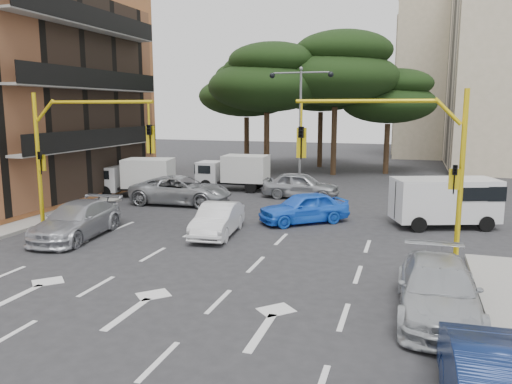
{
  "coord_description": "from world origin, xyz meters",
  "views": [
    {
      "loc": [
        6.97,
        -15.87,
        5.4
      ],
      "look_at": [
        0.34,
        5.33,
        1.6
      ],
      "focal_mm": 35.0,
      "sensor_mm": 36.0,
      "label": 1
    }
  ],
  "objects_px": {
    "car_silver_wagon": "(77,220)",
    "street_lamp_center": "(301,106)",
    "signal_mast_left": "(72,143)",
    "car_blue_compact": "(304,208)",
    "car_white_hatch": "(218,220)",
    "van_white": "(444,202)",
    "car_silver_cross_b": "(301,185)",
    "car_silver_parked": "(438,290)",
    "box_truck_a": "(135,178)",
    "car_silver_cross_a": "(181,190)",
    "box_truck_b": "(233,173)",
    "signal_mast_right": "(407,152)"
  },
  "relations": [
    {
      "from": "van_white",
      "to": "car_silver_cross_b",
      "type": "bearing_deg",
      "value": -143.65
    },
    {
      "from": "car_silver_parked",
      "to": "box_truck_a",
      "type": "xyz_separation_m",
      "value": [
        -16.8,
        13.26,
        0.44
      ]
    },
    {
      "from": "signal_mast_left",
      "to": "box_truck_b",
      "type": "xyz_separation_m",
      "value": [
        2.7,
        12.57,
        -2.73
      ]
    },
    {
      "from": "car_blue_compact",
      "to": "car_silver_parked",
      "type": "relative_size",
      "value": 0.86
    },
    {
      "from": "box_truck_a",
      "to": "signal_mast_left",
      "type": "bearing_deg",
      "value": -176.81
    },
    {
      "from": "box_truck_a",
      "to": "car_white_hatch",
      "type": "bearing_deg",
      "value": -142.36
    },
    {
      "from": "signal_mast_right",
      "to": "box_truck_b",
      "type": "distance_m",
      "value": 16.87
    },
    {
      "from": "car_silver_wagon",
      "to": "box_truck_a",
      "type": "bearing_deg",
      "value": 100.79
    },
    {
      "from": "car_silver_wagon",
      "to": "car_silver_cross_a",
      "type": "bearing_deg",
      "value": 77.25
    },
    {
      "from": "signal_mast_right",
      "to": "car_silver_cross_b",
      "type": "bearing_deg",
      "value": 118.81
    },
    {
      "from": "car_silver_cross_b",
      "to": "box_truck_a",
      "type": "bearing_deg",
      "value": 104.35
    },
    {
      "from": "signal_mast_left",
      "to": "car_silver_wagon",
      "type": "height_order",
      "value": "signal_mast_left"
    },
    {
      "from": "street_lamp_center",
      "to": "car_silver_parked",
      "type": "bearing_deg",
      "value": -67.35
    },
    {
      "from": "car_white_hatch",
      "to": "box_truck_a",
      "type": "xyz_separation_m",
      "value": [
        -8.25,
        7.22,
        0.48
      ]
    },
    {
      "from": "signal_mast_right",
      "to": "box_truck_b",
      "type": "relative_size",
      "value": 1.28
    },
    {
      "from": "signal_mast_left",
      "to": "car_white_hatch",
      "type": "xyz_separation_m",
      "value": [
        6.06,
        1.35,
        -3.21
      ]
    },
    {
      "from": "car_silver_parked",
      "to": "box_truck_b",
      "type": "distance_m",
      "value": 20.97
    },
    {
      "from": "car_silver_cross_a",
      "to": "van_white",
      "type": "xyz_separation_m",
      "value": [
        13.76,
        -1.34,
        0.35
      ]
    },
    {
      "from": "car_white_hatch",
      "to": "car_silver_cross_a",
      "type": "xyz_separation_m",
      "value": [
        -4.51,
        5.85,
        0.11
      ]
    },
    {
      "from": "car_silver_wagon",
      "to": "street_lamp_center",
      "type": "bearing_deg",
      "value": 61.32
    },
    {
      "from": "signal_mast_left",
      "to": "box_truck_b",
      "type": "bearing_deg",
      "value": 77.89
    },
    {
      "from": "signal_mast_left",
      "to": "car_silver_cross_b",
      "type": "height_order",
      "value": "signal_mast_left"
    },
    {
      "from": "car_silver_cross_b",
      "to": "box_truck_a",
      "type": "distance_m",
      "value": 10.06
    },
    {
      "from": "signal_mast_right",
      "to": "car_blue_compact",
      "type": "distance_m",
      "value": 7.28
    },
    {
      "from": "box_truck_b",
      "to": "street_lamp_center",
      "type": "bearing_deg",
      "value": -73.42
    },
    {
      "from": "street_lamp_center",
      "to": "car_silver_cross_a",
      "type": "height_order",
      "value": "street_lamp_center"
    },
    {
      "from": "car_silver_cross_a",
      "to": "car_white_hatch",
      "type": "bearing_deg",
      "value": -145.65
    },
    {
      "from": "van_white",
      "to": "car_white_hatch",
      "type": "bearing_deg",
      "value": -84.07
    },
    {
      "from": "signal_mast_right",
      "to": "box_truck_a",
      "type": "bearing_deg",
      "value": 151.53
    },
    {
      "from": "car_silver_parked",
      "to": "signal_mast_right",
      "type": "bearing_deg",
      "value": 100.88
    },
    {
      "from": "car_blue_compact",
      "to": "car_silver_cross_b",
      "type": "distance_m",
      "value": 6.45
    },
    {
      "from": "car_silver_cross_b",
      "to": "box_truck_b",
      "type": "relative_size",
      "value": 0.97
    },
    {
      "from": "car_silver_parked",
      "to": "signal_mast_left",
      "type": "bearing_deg",
      "value": 161.09
    },
    {
      "from": "signal_mast_left",
      "to": "car_blue_compact",
      "type": "height_order",
      "value": "signal_mast_left"
    },
    {
      "from": "box_truck_b",
      "to": "van_white",
      "type": "bearing_deg",
      "value": -120.75
    },
    {
      "from": "box_truck_a",
      "to": "car_silver_cross_b",
      "type": "bearing_deg",
      "value": -87.14
    },
    {
      "from": "car_blue_compact",
      "to": "car_silver_parked",
      "type": "xyz_separation_m",
      "value": [
        5.54,
        -9.42,
        -0.01
      ]
    },
    {
      "from": "car_silver_cross_a",
      "to": "street_lamp_center",
      "type": "bearing_deg",
      "value": -41.04
    },
    {
      "from": "van_white",
      "to": "box_truck_b",
      "type": "relative_size",
      "value": 0.96
    },
    {
      "from": "car_blue_compact",
      "to": "car_silver_wagon",
      "type": "xyz_separation_m",
      "value": [
        -8.5,
        -5.47,
        0.0
      ]
    },
    {
      "from": "street_lamp_center",
      "to": "car_white_hatch",
      "type": "height_order",
      "value": "street_lamp_center"
    },
    {
      "from": "car_white_hatch",
      "to": "box_truck_a",
      "type": "height_order",
      "value": "box_truck_a"
    },
    {
      "from": "van_white",
      "to": "car_silver_parked",
      "type": "bearing_deg",
      "value": -23.83
    },
    {
      "from": "car_white_hatch",
      "to": "van_white",
      "type": "xyz_separation_m",
      "value": [
        9.25,
        4.5,
        0.46
      ]
    },
    {
      "from": "car_silver_cross_b",
      "to": "van_white",
      "type": "height_order",
      "value": "van_white"
    },
    {
      "from": "signal_mast_left",
      "to": "car_white_hatch",
      "type": "distance_m",
      "value": 6.99
    },
    {
      "from": "car_silver_wagon",
      "to": "van_white",
      "type": "relative_size",
      "value": 1.11
    },
    {
      "from": "street_lamp_center",
      "to": "car_white_hatch",
      "type": "xyz_separation_m",
      "value": [
        -0.75,
        -12.65,
        -4.75
      ]
    },
    {
      "from": "car_white_hatch",
      "to": "car_blue_compact",
      "type": "relative_size",
      "value": 0.96
    },
    {
      "from": "signal_mast_left",
      "to": "box_truck_a",
      "type": "bearing_deg",
      "value": 104.37
    }
  ]
}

